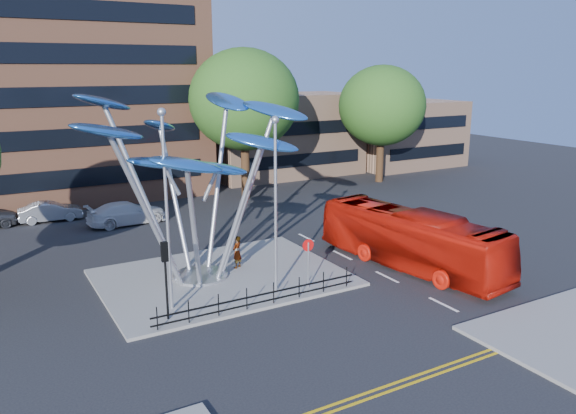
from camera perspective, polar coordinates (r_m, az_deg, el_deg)
ground at (r=24.67m, az=1.14°, el=-11.28°), size 120.00×120.00×0.00m
traffic_island at (r=29.17m, az=-6.68°, el=-7.12°), size 12.00×9.00×0.15m
double_yellow_near at (r=20.38m, az=10.25°, el=-17.37°), size 40.00×0.12×0.01m
double_yellow_far at (r=20.19m, az=10.82°, el=-17.72°), size 40.00×0.12×0.01m
brick_tower at (r=51.61m, az=-24.79°, el=17.74°), size 25.00×15.00×30.00m
low_building_near at (r=56.67m, az=-0.53°, el=7.37°), size 15.00×8.00×8.00m
low_building_far at (r=63.18m, az=11.62°, el=7.32°), size 12.00×8.00×7.00m
tree_right at (r=45.58m, az=-4.48°, el=10.81°), size 8.80×8.80×12.11m
tree_far at (r=53.15m, az=9.52°, el=10.11°), size 8.00×8.00×10.81m
leaf_sculpture at (r=27.72m, az=-9.68°, el=6.20°), size 12.72×9.54×9.51m
street_lamp_left at (r=24.24m, az=-12.30°, el=1.33°), size 0.36×0.36×8.80m
street_lamp_right at (r=25.75m, az=-1.28°, el=1.79°), size 0.36×0.36×8.30m
traffic_light_island at (r=23.93m, az=-12.37°, el=-5.67°), size 0.28×0.18×3.42m
no_entry_sign_island at (r=26.95m, az=2.07°, el=-4.89°), size 0.60×0.10×2.45m
pedestrian_railing_front at (r=25.37m, az=-2.82°, el=-9.20°), size 10.00×0.06×1.00m
red_bus at (r=30.82m, az=12.36°, el=-3.22°), size 4.20×11.64×3.17m
pedestrian at (r=29.96m, az=-5.20°, el=-4.57°), size 0.76×0.69×1.75m
parked_car_mid at (r=42.80m, az=-22.99°, el=-0.43°), size 4.29×1.71×1.39m
parked_car_right at (r=40.24m, az=-16.03°, el=-0.59°), size 5.54×2.61×1.56m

